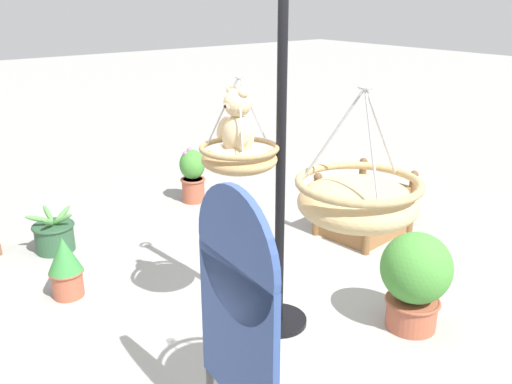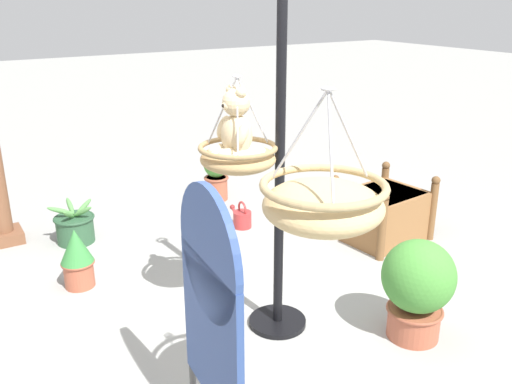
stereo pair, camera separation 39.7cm
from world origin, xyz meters
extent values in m
plane|color=#9E9E99|center=(0.00, 0.00, 0.00)|extent=(40.00, 40.00, 0.00)
cylinder|color=black|center=(-0.15, -0.01, 1.21)|extent=(0.07, 0.07, 2.43)
cylinder|color=black|center=(-0.15, -0.01, 0.02)|extent=(0.44, 0.44, 0.04)
ellipsoid|color=tan|center=(0.00, 0.24, 1.34)|extent=(0.53, 0.53, 0.18)
torus|color=#97794E|center=(0.00, 0.24, 1.42)|extent=(0.55, 0.55, 0.04)
ellipsoid|color=silver|center=(0.00, 0.24, 1.36)|extent=(0.47, 0.47, 0.15)
cylinder|color=#B7B7BC|center=(0.11, 0.30, 1.66)|extent=(0.23, 0.14, 0.49)
cylinder|color=#B7B7BC|center=(-0.10, 0.30, 1.66)|extent=(0.23, 0.14, 0.49)
cylinder|color=#B7B7BC|center=(0.00, 0.12, 1.66)|extent=(0.01, 0.25, 0.49)
torus|color=#B7B7BC|center=(0.00, 0.24, 1.90)|extent=(0.06, 0.06, 0.01)
ellipsoid|color=#D1B789|center=(0.00, 0.25, 1.51)|extent=(0.24, 0.21, 0.29)
sphere|color=#D1B789|center=(0.00, 0.25, 1.73)|extent=(0.22, 0.22, 0.19)
ellipsoid|color=beige|center=(0.00, 0.32, 1.72)|extent=(0.10, 0.08, 0.06)
sphere|color=black|center=(0.00, 0.35, 1.72)|extent=(0.03, 0.03, 0.03)
sphere|color=#D1B789|center=(-0.06, 0.25, 1.81)|extent=(0.07, 0.07, 0.07)
sphere|color=#D1B789|center=(0.07, 0.25, 1.81)|extent=(0.07, 0.07, 0.07)
ellipsoid|color=#D1B789|center=(-0.13, 0.28, 1.54)|extent=(0.08, 0.14, 0.18)
ellipsoid|color=#D1B789|center=(0.13, 0.28, 1.54)|extent=(0.08, 0.14, 0.18)
ellipsoid|color=#D1B789|center=(-0.07, 0.36, 1.40)|extent=(0.09, 0.17, 0.09)
ellipsoid|color=#D1B789|center=(0.07, 0.36, 1.40)|extent=(0.09, 0.17, 0.09)
ellipsoid|color=tan|center=(-1.43, 0.64, 1.54)|extent=(0.54, 0.54, 0.21)
torus|color=tan|center=(-1.43, 0.64, 1.64)|extent=(0.56, 0.56, 0.04)
cylinder|color=#B7B7BC|center=(-1.32, 0.70, 1.84)|extent=(0.23, 0.14, 0.42)
cylinder|color=#B7B7BC|center=(-1.54, 0.70, 1.84)|extent=(0.23, 0.14, 0.42)
cylinder|color=#B7B7BC|center=(-1.43, 0.51, 1.84)|extent=(0.01, 0.26, 0.42)
torus|color=#B7B7BC|center=(-1.43, 0.64, 2.05)|extent=(0.06, 0.06, 0.01)
cube|color=olive|center=(0.60, -1.81, 0.26)|extent=(0.72, 0.84, 0.51)
cube|color=#382819|center=(0.60, -1.81, 0.48)|extent=(0.63, 0.74, 0.06)
cylinder|color=brown|center=(0.25, -1.46, 0.31)|extent=(0.08, 0.08, 0.61)
cylinder|color=brown|center=(0.88, -1.39, 0.31)|extent=(0.08, 0.08, 0.61)
cylinder|color=brown|center=(0.32, -2.24, 0.31)|extent=(0.08, 0.08, 0.61)
cylinder|color=brown|center=(0.96, -2.17, 0.31)|extent=(0.08, 0.08, 0.61)
sphere|color=brown|center=(0.25, -1.46, 0.64)|extent=(0.09, 0.09, 0.09)
sphere|color=brown|center=(0.88, -1.39, 0.64)|extent=(0.09, 0.09, 0.09)
sphere|color=brown|center=(0.32, -2.24, 0.64)|extent=(0.09, 0.09, 0.09)
sphere|color=brown|center=(0.96, -2.17, 0.64)|extent=(0.09, 0.09, 0.09)
cylinder|color=#AD563D|center=(2.53, -0.90, 0.15)|extent=(0.27, 0.27, 0.29)
torus|color=#9C4E37|center=(2.53, -0.90, 0.28)|extent=(0.31, 0.31, 0.03)
cylinder|color=#382819|center=(2.53, -0.90, 0.28)|extent=(0.24, 0.24, 0.03)
ellipsoid|color=#478E38|center=(2.53, -0.90, 0.47)|extent=(0.31, 0.31, 0.36)
sphere|color=#D166B7|center=(2.59, -0.90, 0.64)|extent=(0.07, 0.07, 0.07)
sphere|color=#D166B7|center=(2.54, -0.81, 0.63)|extent=(0.05, 0.05, 0.05)
cylinder|color=#2D5638|center=(2.20, 0.92, 0.14)|extent=(0.37, 0.37, 0.28)
torus|color=#294E32|center=(2.20, 0.92, 0.27)|extent=(0.41, 0.41, 0.03)
cylinder|color=#382819|center=(2.20, 0.92, 0.26)|extent=(0.33, 0.33, 0.03)
ellipsoid|color=#56934C|center=(2.31, 0.92, 0.35)|extent=(0.26, 0.06, 0.15)
ellipsoid|color=#56934C|center=(2.22, 1.04, 0.36)|extent=(0.11, 0.26, 0.14)
ellipsoid|color=#56934C|center=(2.11, 0.99, 0.35)|extent=(0.23, 0.19, 0.18)
ellipsoid|color=#56934C|center=(2.11, 0.85, 0.35)|extent=(0.23, 0.20, 0.17)
ellipsoid|color=#56934C|center=(2.22, 0.82, 0.34)|extent=(0.10, 0.24, 0.20)
cylinder|color=#AD563D|center=(-0.81, -0.78, 0.12)|extent=(0.38, 0.38, 0.23)
torus|color=#9C4E37|center=(-0.81, -0.78, 0.22)|extent=(0.42, 0.42, 0.03)
cylinder|color=#382819|center=(-0.81, -0.78, 0.22)|extent=(0.34, 0.34, 0.03)
ellipsoid|color=#478E38|center=(-0.81, -0.78, 0.50)|extent=(0.53, 0.53, 0.54)
cylinder|color=#AD563D|center=(1.25, 1.14, 0.12)|extent=(0.26, 0.26, 0.24)
torus|color=#9C4E37|center=(1.25, 1.14, 0.23)|extent=(0.29, 0.29, 0.03)
cylinder|color=#382819|center=(1.25, 1.14, 0.22)|extent=(0.22, 0.22, 0.03)
cone|color=#38843D|center=(1.25, 1.14, 0.39)|extent=(0.28, 0.28, 0.30)
cube|color=#334C8C|center=(-0.95, 0.96, 0.72)|extent=(0.73, 0.10, 0.85)
cylinder|color=#334C8C|center=(-0.95, 0.96, 1.20)|extent=(0.73, 0.10, 0.73)
cylinder|color=#B23333|center=(1.61, -0.73, 0.09)|extent=(0.20, 0.20, 0.18)
cylinder|color=#B23333|center=(1.76, -0.73, 0.11)|extent=(0.17, 0.04, 0.14)
sphere|color=maroon|center=(1.83, -0.73, 0.16)|extent=(0.06, 0.06, 0.06)
torus|color=#B23333|center=(1.61, -0.73, 0.22)|extent=(0.16, 0.02, 0.16)
camera|label=1|loc=(-2.95, 2.39, 2.42)|focal=38.60mm
camera|label=2|loc=(-3.18, 2.07, 2.42)|focal=38.60mm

